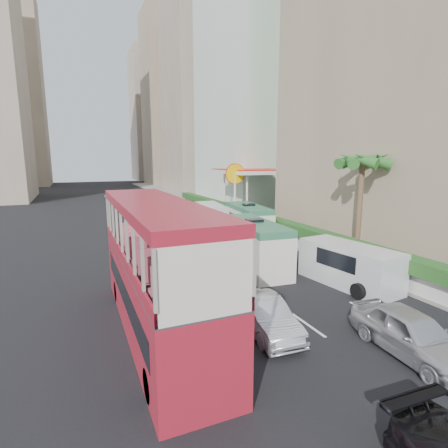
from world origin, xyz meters
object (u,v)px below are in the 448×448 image
minibus_near (254,245)px  double_decker_bus (157,267)px  car_silver_lane_a (264,332)px  palm_tree (359,211)px  shell_station (251,193)px  minibus_far (248,222)px  car_silver_lane_b (409,354)px  panel_van_far (210,214)px  van_asset (202,240)px  panel_van_near (349,265)px

minibus_near → double_decker_bus: bearing=-137.3°
car_silver_lane_a → minibus_near: (3.44, 7.33, 1.44)m
palm_tree → shell_station: (2.20, 19.00, -0.63)m
minibus_far → car_silver_lane_b: bearing=-92.6°
car_silver_lane_a → panel_van_far: 23.13m
van_asset → minibus_far: (3.82, -0.91, 1.39)m
panel_van_near → shell_station: 22.78m
minibus_near → panel_van_far: bearing=84.0°
minibus_near → minibus_far: (3.45, 7.45, -0.05)m
van_asset → panel_van_near: bearing=-74.7°
panel_van_far → palm_tree: 17.02m
panel_van_near → shell_station: shell_station is taller
car_silver_lane_a → panel_van_near: 7.32m
car_silver_lane_b → palm_tree: bearing=59.7°
shell_station → car_silver_lane_a: bearing=-116.4°
minibus_far → car_silver_lane_a: bearing=-107.8°
panel_van_far → palm_tree: size_ratio=0.82×
van_asset → panel_van_far: bearing=63.3°
palm_tree → shell_station: bearing=83.4°
panel_van_near → shell_station: size_ratio=0.67×
panel_van_far → shell_station: 6.73m
car_silver_lane_b → palm_tree: size_ratio=0.72×
car_silver_lane_a → panel_van_near: bearing=26.6°
panel_van_far → car_silver_lane_b: bearing=-87.8°
double_decker_bus → minibus_near: size_ratio=1.69×
panel_van_near → panel_van_far: 19.44m
van_asset → shell_station: size_ratio=0.67×
car_silver_lane_b → minibus_far: (3.12, 18.14, 1.39)m
car_silver_lane_b → shell_station: (8.53, 28.15, 2.75)m
minibus_near → palm_tree: (6.66, -1.54, 1.94)m
double_decker_bus → palm_tree: 14.39m
minibus_far → panel_van_far: 7.47m
minibus_far → shell_station: (5.41, 10.01, 1.36)m
shell_station → minibus_near: bearing=-116.9°
minibus_far → shell_station: bearing=68.8°
van_asset → car_silver_lane_b: bearing=-88.3°
car_silver_lane_b → panel_van_far: (2.54, 25.58, 1.05)m
car_silver_lane_b → car_silver_lane_a: bearing=142.7°
double_decker_bus → minibus_far: double_decker_bus is taller
panel_van_near → palm_tree: size_ratio=0.83×
van_asset → panel_van_far: (3.24, 6.53, 1.05)m
van_asset → palm_tree: (7.03, -9.90, 3.38)m
double_decker_bus → palm_tree: size_ratio=1.72×
car_silver_lane_a → van_asset: van_asset is taller
car_silver_lane_b → minibus_far: minibus_far is taller
car_silver_lane_a → minibus_far: 16.37m
car_silver_lane_a → palm_tree: bearing=33.8°
car_silver_lane_b → minibus_far: 18.46m
car_silver_lane_b → minibus_near: (-0.33, 10.69, 1.44)m
car_silver_lane_a → shell_station: 27.81m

